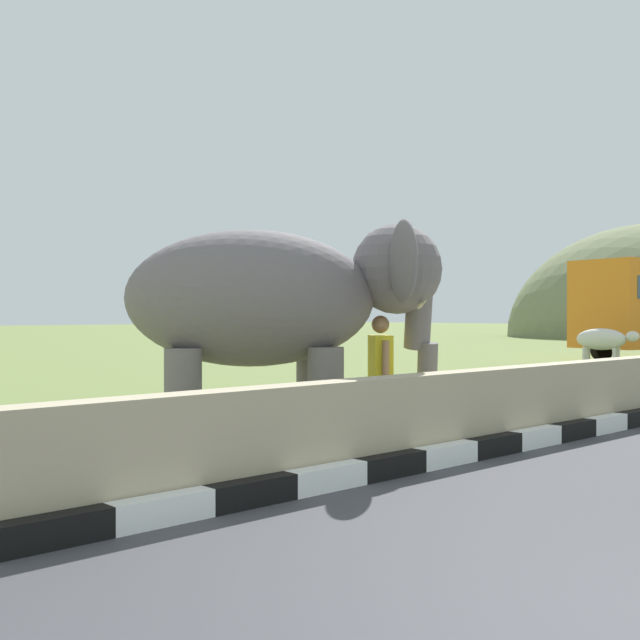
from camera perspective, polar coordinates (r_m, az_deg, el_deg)
The scene contains 5 objects.
striped_curb at distance 6.83m, azimuth -7.99°, elevation -12.75°, with size 16.20×0.20×0.24m.
barrier_parapet at distance 8.50m, azimuth 4.02°, elevation -7.51°, with size 28.00×0.36×1.00m, color tan.
elephant at distance 9.97m, azimuth -2.80°, elevation 1.34°, with size 3.95×3.54×2.83m.
person_handler at distance 10.32m, azimuth 4.35°, elevation -3.73°, with size 0.42×0.59×1.66m.
cow_near at distance 25.76m, azimuth 19.57°, elevation -1.36°, with size 0.85×1.93×1.23m.
Camera 1 is at (-4.15, -1.24, 1.68)m, focal length 44.72 mm.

